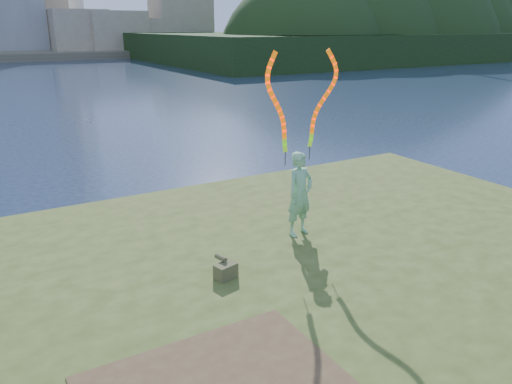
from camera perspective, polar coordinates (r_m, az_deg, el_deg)
ground at (r=10.10m, az=-0.16°, el=-11.96°), size 320.00×320.00×0.00m
grassy_knoll at (r=8.33m, az=8.12°, el=-16.76°), size 20.00×18.00×0.80m
wooded_hill at (r=93.10m, az=13.70°, el=14.94°), size 78.00×50.00×63.00m
woman_with_ribbons at (r=10.52m, az=5.03°, el=2.27°), size 2.09×0.63×4.19m
canvas_bag at (r=9.07m, az=-3.52°, el=-8.90°), size 0.44×0.49×0.37m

